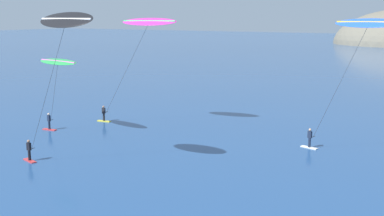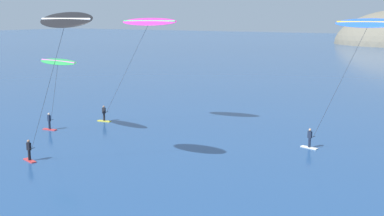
{
  "view_description": "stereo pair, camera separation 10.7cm",
  "coord_description": "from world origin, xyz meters",
  "px_view_note": "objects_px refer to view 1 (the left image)",
  "views": [
    {
      "loc": [
        14.32,
        -6.99,
        11.18
      ],
      "look_at": [
        -7.57,
        29.04,
        3.03
      ],
      "focal_mm": 45.0,
      "sensor_mm": 36.0,
      "label": 1
    },
    {
      "loc": [
        14.41,
        -6.93,
        11.18
      ],
      "look_at": [
        -7.57,
        29.04,
        3.03
      ],
      "focal_mm": 45.0,
      "sensor_mm": 36.0,
      "label": 2
    }
  ],
  "objects_px": {
    "kitesurfer_blue": "(364,33)",
    "kitesurfer_magenta": "(146,28)",
    "kitesurfer_green": "(57,67)",
    "kitesurfer_black": "(63,31)"
  },
  "relations": [
    {
      "from": "kitesurfer_black",
      "to": "kitesurfer_green",
      "type": "relative_size",
      "value": 1.59
    },
    {
      "from": "kitesurfer_green",
      "to": "kitesurfer_magenta",
      "type": "height_order",
      "value": "kitesurfer_magenta"
    },
    {
      "from": "kitesurfer_blue",
      "to": "kitesurfer_magenta",
      "type": "height_order",
      "value": "kitesurfer_blue"
    },
    {
      "from": "kitesurfer_blue",
      "to": "kitesurfer_black",
      "type": "distance_m",
      "value": 22.24
    },
    {
      "from": "kitesurfer_black",
      "to": "kitesurfer_blue",
      "type": "bearing_deg",
      "value": 39.69
    },
    {
      "from": "kitesurfer_green",
      "to": "kitesurfer_magenta",
      "type": "distance_m",
      "value": 9.42
    },
    {
      "from": "kitesurfer_black",
      "to": "kitesurfer_green",
      "type": "xyz_separation_m",
      "value": [
        -9.23,
        7.88,
        -3.76
      ]
    },
    {
      "from": "kitesurfer_black",
      "to": "kitesurfer_magenta",
      "type": "height_order",
      "value": "kitesurfer_black"
    },
    {
      "from": "kitesurfer_blue",
      "to": "kitesurfer_green",
      "type": "distance_m",
      "value": 27.31
    },
    {
      "from": "kitesurfer_magenta",
      "to": "kitesurfer_black",
      "type": "bearing_deg",
      "value": -75.41
    }
  ]
}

